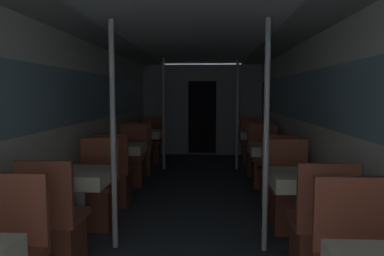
{
  "coord_description": "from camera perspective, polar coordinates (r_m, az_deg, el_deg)",
  "views": [
    {
      "loc": [
        0.19,
        -0.82,
        1.42
      ],
      "look_at": [
        0.0,
        3.0,
        1.06
      ],
      "focal_mm": 35.0,
      "sensor_mm": 36.0,
      "label": 1
    }
  ],
  "objects": [
    {
      "name": "dining_table_right_3",
      "position": [
        7.03,
        9.57,
        -1.46
      ],
      "size": [
        0.58,
        0.58,
        0.72
      ],
      "color": "#4C4C51",
      "rests_on": "ground_plane"
    },
    {
      "name": "wall_right",
      "position": [
        4.61,
        17.83,
        0.87
      ],
      "size": [
        0.05,
        10.03,
        2.06
      ],
      "color": "silver",
      "rests_on": "ground_plane"
    },
    {
      "name": "support_pole_left_3",
      "position": [
        7.0,
        -4.35,
        2.15
      ],
      "size": [
        0.05,
        0.05,
        2.06
      ],
      "color": "silver",
      "rests_on": "ground_plane"
    },
    {
      "name": "chair_right_near_1",
      "position": [
        3.11,
        18.79,
        -16.16
      ],
      "size": [
        0.43,
        0.43,
        0.93
      ],
      "color": "brown",
      "rests_on": "ground_plane"
    },
    {
      "name": "chair_left_near_2",
      "position": [
        4.88,
        -11.7,
        -8.1
      ],
      "size": [
        0.43,
        0.43,
        0.93
      ],
      "color": "brown",
      "rests_on": "ground_plane"
    },
    {
      "name": "dining_table_left_2",
      "position": [
        5.32,
        -10.34,
        -3.64
      ],
      "size": [
        0.58,
        0.58,
        0.72
      ],
      "color": "#4C4C51",
      "rests_on": "ground_plane"
    },
    {
      "name": "wall_left",
      "position": [
        4.72,
        -16.66,
        1.0
      ],
      "size": [
        0.05,
        10.03,
        2.06
      ],
      "color": "silver",
      "rests_on": "ground_plane"
    },
    {
      "name": "support_pole_left_1",
      "position": [
        3.44,
        -11.92,
        -1.23
      ],
      "size": [
        0.05,
        0.05,
        2.06
      ],
      "color": "silver",
      "rests_on": "ground_plane"
    },
    {
      "name": "support_pole_right_3",
      "position": [
        6.96,
        6.9,
        2.11
      ],
      "size": [
        0.05,
        0.05,
        2.06
      ],
      "color": "silver",
      "rests_on": "ground_plane"
    },
    {
      "name": "chair_right_far_3",
      "position": [
        7.59,
        9.07,
        -3.26
      ],
      "size": [
        0.43,
        0.43,
        0.93
      ],
      "rotation": [
        0.0,
        0.0,
        3.14
      ],
      "color": "brown",
      "rests_on": "ground_plane"
    },
    {
      "name": "chair_left_far_3",
      "position": [
        7.64,
        -6.3,
        -3.17
      ],
      "size": [
        0.43,
        0.43,
        0.93
      ],
      "rotation": [
        0.0,
        0.0,
        3.14
      ],
      "color": "brown",
      "rests_on": "ground_plane"
    },
    {
      "name": "chair_right_far_2",
      "position": [
        5.82,
        11.0,
        -5.92
      ],
      "size": [
        0.43,
        0.43,
        0.93
      ],
      "rotation": [
        0.0,
        0.0,
        3.14
      ],
      "color": "brown",
      "rests_on": "ground_plane"
    },
    {
      "name": "chair_right_far_1",
      "position": [
        4.08,
        14.67,
        -10.85
      ],
      "size": [
        0.43,
        0.43,
        0.93
      ],
      "rotation": [
        0.0,
        0.0,
        3.14
      ],
      "color": "brown",
      "rests_on": "ground_plane"
    },
    {
      "name": "dining_table_right_2",
      "position": [
        5.25,
        11.88,
        -3.79
      ],
      "size": [
        0.58,
        0.58,
        0.72
      ],
      "color": "#4C4C51",
      "rests_on": "ground_plane"
    },
    {
      "name": "chair_left_far_1",
      "position": [
        4.17,
        -14.36,
        -10.47
      ],
      "size": [
        0.43,
        0.43,
        0.93
      ],
      "rotation": [
        0.0,
        0.0,
        3.14
      ],
      "color": "brown",
      "rests_on": "ground_plane"
    },
    {
      "name": "chair_right_near_3",
      "position": [
        6.56,
        10.06,
        -4.63
      ],
      "size": [
        0.43,
        0.43,
        0.93
      ],
      "color": "brown",
      "rests_on": "ground_plane"
    },
    {
      "name": "support_pole_right_1",
      "position": [
        3.36,
        11.24,
        -1.37
      ],
      "size": [
        0.05,
        0.05,
        2.06
      ],
      "color": "silver",
      "rests_on": "ground_plane"
    },
    {
      "name": "dining_table_right_1",
      "position": [
        3.5,
        16.56,
        -8.46
      ],
      "size": [
        0.58,
        0.58,
        0.72
      ],
      "color": "#4C4C51",
      "rests_on": "ground_plane"
    },
    {
      "name": "bulkhead_far",
      "position": [
        8.63,
        1.57,
        2.73
      ],
      "size": [
        2.72,
        0.09,
        2.06
      ],
      "color": "gray",
      "rests_on": "ground_plane"
    },
    {
      "name": "chair_left_near_3",
      "position": [
        6.62,
        -7.75,
        -4.5
      ],
      "size": [
        0.43,
        0.43,
        0.93
      ],
      "color": "brown",
      "rests_on": "ground_plane"
    },
    {
      "name": "dining_table_left_1",
      "position": [
        3.61,
        -16.95,
        -8.05
      ],
      "size": [
        0.58,
        0.58,
        0.72
      ],
      "color": "#4C4C51",
      "rests_on": "ground_plane"
    },
    {
      "name": "ceiling_panel",
      "position": [
        4.5,
        0.37,
        14.14
      ],
      "size": [
        2.77,
        10.03,
        0.07
      ],
      "color": "white",
      "rests_on": "wall_left"
    },
    {
      "name": "chair_left_far_2",
      "position": [
        5.88,
        -9.12,
        -5.76
      ],
      "size": [
        0.43,
        0.43,
        0.93
      ],
      "rotation": [
        0.0,
        0.0,
        3.14
      ],
      "color": "brown",
      "rests_on": "ground_plane"
    },
    {
      "name": "dining_table_left_3",
      "position": [
        7.09,
        -7.0,
        -1.37
      ],
      "size": [
        0.58,
        0.58,
        0.72
      ],
      "color": "#4C4C51",
      "rests_on": "ground_plane"
    },
    {
      "name": "chair_right_near_2",
      "position": [
        4.8,
        12.8,
        -8.35
      ],
      "size": [
        0.43,
        0.43,
        0.93
      ],
      "color": "brown",
      "rests_on": "ground_plane"
    },
    {
      "name": "chair_left_near_1",
      "position": [
        3.23,
        -20.07,
        -15.36
      ],
      "size": [
        0.43,
        0.43,
        0.93
      ],
      "color": "brown",
      "rests_on": "ground_plane"
    }
  ]
}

